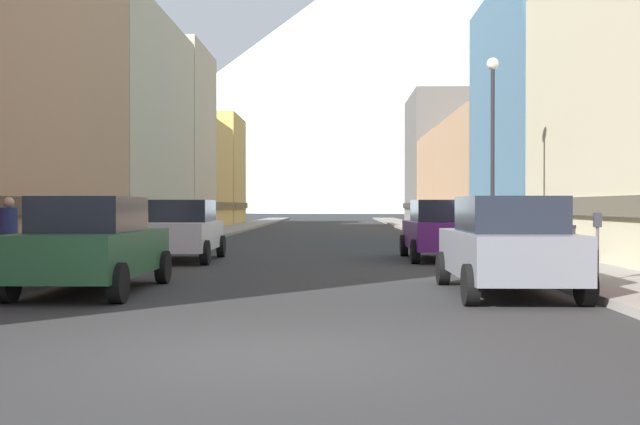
# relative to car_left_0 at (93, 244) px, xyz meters

# --- Properties ---
(ground_plane) EXTENTS (400.00, 400.00, 0.00)m
(ground_plane) POSITION_rel_car_left_0_xyz_m (3.80, -5.89, -0.90)
(ground_plane) COLOR #2F2F2F
(sidewalk_left) EXTENTS (2.50, 100.00, 0.15)m
(sidewalk_left) POSITION_rel_car_left_0_xyz_m (-2.45, 29.11, -0.82)
(sidewalk_left) COLOR gray
(sidewalk_left) RESTS_ON ground
(sidewalk_right) EXTENTS (2.50, 100.00, 0.15)m
(sidewalk_right) POSITION_rel_car_left_0_xyz_m (10.05, 29.11, -0.82)
(sidewalk_right) COLOR gray
(sidewalk_right) RESTS_ON ground
(storefront_left_2) EXTENTS (8.52, 13.80, 10.86)m
(storefront_left_2) POSITION_rel_car_left_0_xyz_m (-7.81, 23.17, 4.35)
(storefront_left_2) COLOR beige
(storefront_left_2) RESTS_ON ground
(storefront_left_3) EXTENTS (9.30, 8.10, 11.51)m
(storefront_left_3) POSITION_rel_car_left_0_xyz_m (-8.20, 34.29, 4.68)
(storefront_left_3) COLOR beige
(storefront_left_3) RESTS_ON ground
(storefront_left_4) EXTENTS (9.98, 8.20, 7.56)m
(storefront_left_4) POSITION_rel_car_left_0_xyz_m (-8.54, 42.46, 2.74)
(storefront_left_4) COLOR #D8B259
(storefront_left_4) RESTS_ON ground
(storefront_left_5) EXTENTS (7.88, 8.35, 9.16)m
(storefront_left_5) POSITION_rel_car_left_0_xyz_m (-7.49, 51.08, 3.52)
(storefront_left_5) COLOR #D8B259
(storefront_left_5) RESTS_ON ground
(storefront_right_2) EXTENTS (7.04, 11.33, 11.08)m
(storefront_right_2) POSITION_rel_car_left_0_xyz_m (14.67, 19.89, 4.46)
(storefront_right_2) COLOR slate
(storefront_right_2) RESTS_ON ground
(storefront_right_3) EXTENTS (6.97, 13.86, 7.05)m
(storefront_right_3) POSITION_rel_car_left_0_xyz_m (14.64, 33.05, 2.49)
(storefront_right_3) COLOR tan
(storefront_right_3) RESTS_ON ground
(storefront_right_4) EXTENTS (9.65, 11.71, 7.09)m
(storefront_right_4) POSITION_rel_car_left_0_xyz_m (15.98, 45.96, 2.51)
(storefront_right_4) COLOR tan
(storefront_right_4) RESTS_ON ground
(storefront_right_5) EXTENTS (10.20, 11.70, 11.84)m
(storefront_right_5) POSITION_rel_car_left_0_xyz_m (16.25, 57.98, 4.84)
(storefront_right_5) COLOR #66605B
(storefront_right_5) RESTS_ON ground
(car_left_0) EXTENTS (2.06, 4.40, 1.78)m
(car_left_0) POSITION_rel_car_left_0_xyz_m (0.00, 0.00, 0.00)
(car_left_0) COLOR #265933
(car_left_0) RESTS_ON ground
(car_left_1) EXTENTS (2.13, 4.43, 1.78)m
(car_left_1) POSITION_rel_car_left_0_xyz_m (-0.00, 8.29, 0.00)
(car_left_1) COLOR silver
(car_left_1) RESTS_ON ground
(car_right_0) EXTENTS (2.07, 4.41, 1.78)m
(car_right_0) POSITION_rel_car_left_0_xyz_m (7.60, -0.17, 0.00)
(car_right_0) COLOR slate
(car_right_0) RESTS_ON ground
(car_right_1) EXTENTS (2.09, 4.42, 1.78)m
(car_right_1) POSITION_rel_car_left_0_xyz_m (7.60, 8.83, 0.00)
(car_right_1) COLOR #591E72
(car_right_1) RESTS_ON ground
(parking_meter_near) EXTENTS (0.14, 0.10, 1.33)m
(parking_meter_near) POSITION_rel_car_left_0_xyz_m (9.55, 0.78, 0.11)
(parking_meter_near) COLOR #595960
(parking_meter_near) RESTS_ON sidewalk_right
(trash_bin_right) EXTENTS (0.59, 0.59, 0.98)m
(trash_bin_right) POSITION_rel_car_left_0_xyz_m (10.15, 5.06, -0.26)
(trash_bin_right) COLOR #4C5156
(trash_bin_right) RESTS_ON sidewalk_right
(potted_plant_0) EXTENTS (0.60, 0.60, 0.93)m
(potted_plant_0) POSITION_rel_car_left_0_xyz_m (-3.20, 5.52, -0.23)
(potted_plant_0) COLOR brown
(potted_plant_0) RESTS_ON sidewalk_left
(potted_plant_1) EXTENTS (0.68, 0.68, 0.96)m
(potted_plant_1) POSITION_rel_car_left_0_xyz_m (10.80, 13.45, -0.20)
(potted_plant_1) COLOR gray
(potted_plant_1) RESTS_ON sidewalk_right
(pedestrian_0) EXTENTS (0.36, 0.36, 1.57)m
(pedestrian_0) POSITION_rel_car_left_0_xyz_m (-2.45, 8.79, -0.03)
(pedestrian_0) COLOR maroon
(pedestrian_0) RESTS_ON sidewalk_left
(pedestrian_1) EXTENTS (0.36, 0.36, 1.65)m
(pedestrian_1) POSITION_rel_car_left_0_xyz_m (-2.45, 2.04, 0.01)
(pedestrian_1) COLOR navy
(pedestrian_1) RESTS_ON sidewalk_left
(streetlamp_right) EXTENTS (0.36, 0.36, 5.86)m
(streetlamp_right) POSITION_rel_car_left_0_xyz_m (9.15, 8.86, 3.09)
(streetlamp_right) COLOR black
(streetlamp_right) RESTS_ON sidewalk_right
(mountain_backdrop) EXTENTS (238.26, 238.26, 93.14)m
(mountain_backdrop) POSITION_rel_car_left_0_xyz_m (24.86, 254.11, 45.67)
(mountain_backdrop) COLOR silver
(mountain_backdrop) RESTS_ON ground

